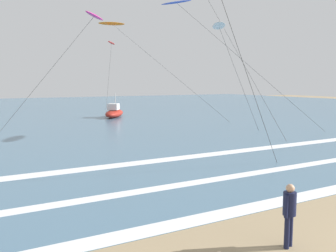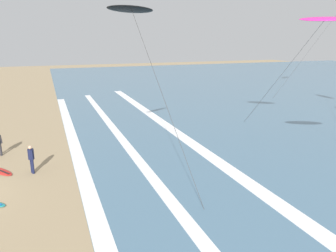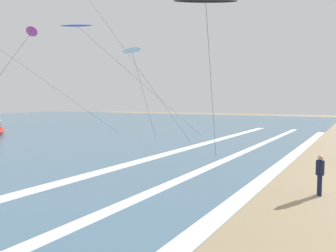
{
  "view_description": "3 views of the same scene",
  "coord_description": "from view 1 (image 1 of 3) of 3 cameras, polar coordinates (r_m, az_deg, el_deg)",
  "views": [
    {
      "loc": [
        -9.02,
        -2.08,
        4.06
      ],
      "look_at": [
        -2.24,
        9.89,
        2.41
      ],
      "focal_mm": 39.51,
      "sensor_mm": 36.0,
      "label": 1
    },
    {
      "loc": [
        16.19,
        5.19,
        7.21
      ],
      "look_at": [
        -1.02,
        11.61,
        2.27
      ],
      "focal_mm": 34.88,
      "sensor_mm": 36.0,
      "label": 2
    },
    {
      "loc": [
        -16.48,
        2.76,
        3.73
      ],
      "look_at": [
        -2.7,
        10.61,
        2.55
      ],
      "focal_mm": 36.05,
      "sensor_mm": 36.0,
      "label": 3
    }
  ],
  "objects": [
    {
      "name": "ocean_surface",
      "position": [
        54.21,
        -19.84,
        2.14
      ],
      "size": [
        140.0,
        90.0,
        0.01
      ],
      "primitive_type": "cube",
      "color": "slate",
      "rests_on": "ground"
    },
    {
      "name": "wave_foam_shoreline",
      "position": [
        13.82,
        18.79,
        -10.56
      ],
      "size": [
        52.43,
        0.78,
        0.01
      ],
      "primitive_type": "cube",
      "color": "white",
      "rests_on": "ocean_surface"
    },
    {
      "name": "wave_foam_mid_break",
      "position": [
        16.51,
        11.05,
        -7.48
      ],
      "size": [
        57.05,
        0.64,
        0.01
      ],
      "primitive_type": "cube",
      "color": "white",
      "rests_on": "ocean_surface"
    },
    {
      "name": "wave_foam_outer_break",
      "position": [
        19.47,
        0.14,
        -5.16
      ],
      "size": [
        59.19,
        0.93,
        0.01
      ],
      "primitive_type": "cube",
      "color": "white",
      "rests_on": "ocean_surface"
    },
    {
      "name": "surfer_mid_group",
      "position": [
        9.7,
        18.22,
        -12.16
      ],
      "size": [
        0.51,
        0.32,
        1.6
      ],
      "color": "#141938",
      "rests_on": "ground"
    },
    {
      "name": "kite_orange_low_near",
      "position": [
        46.78,
        -8.56,
        15.25
      ],
      "size": [
        8.73,
        14.85,
        11.28
      ],
      "color": "orange",
      "rests_on": "ground"
    },
    {
      "name": "kite_red_high_right",
      "position": [
        47.22,
        -8.72,
        12.49
      ],
      "size": [
        5.15,
        9.96,
        9.05
      ],
      "color": "red",
      "rests_on": "ground"
    },
    {
      "name": "kite_magenta_far_left",
      "position": [
        26.08,
        -11.33,
        16.24
      ],
      "size": [
        8.42,
        3.06,
        8.64
      ],
      "color": "#CC2384",
      "rests_on": "ground"
    },
    {
      "name": "kite_blue_far_right",
      "position": [
        34.92,
        1.4,
        18.41
      ],
      "size": [
        9.6,
        11.3,
        11.37
      ],
      "color": "blue",
      "rests_on": "ground"
    },
    {
      "name": "kite_white_distant_low",
      "position": [
        28.42,
        7.85,
        14.99
      ],
      "size": [
        5.76,
        3.22,
        8.38
      ],
      "color": "white",
      "rests_on": "ground"
    },
    {
      "name": "offshore_boat",
      "position": [
        42.82,
        -8.3,
        2.07
      ],
      "size": [
        4.33,
        5.26,
        2.7
      ],
      "color": "maroon",
      "rests_on": "ground"
    }
  ]
}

